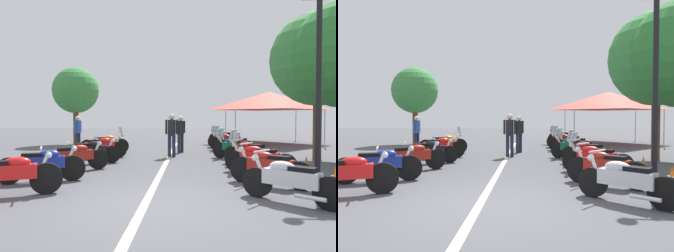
{
  "view_description": "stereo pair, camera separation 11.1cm",
  "coord_description": "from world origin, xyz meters",
  "views": [
    {
      "loc": [
        -5.98,
        -0.85,
        1.67
      ],
      "look_at": [
        6.74,
        0.0,
        1.3
      ],
      "focal_mm": 34.72,
      "sensor_mm": 36.0,
      "label": 1
    },
    {
      "loc": [
        -5.98,
        -0.96,
        1.67
      ],
      "look_at": [
        6.74,
        0.0,
        1.3
      ],
      "focal_mm": 34.72,
      "sensor_mm": 36.0,
      "label": 2
    }
  ],
  "objects": [
    {
      "name": "ground_plane",
      "position": [
        0.0,
        0.0,
        0.0
      ],
      "size": [
        80.0,
        80.0,
        0.0
      ],
      "primitive_type": "plane",
      "color": "#4C4C51"
    },
    {
      "name": "lane_centre_stripe",
      "position": [
        5.1,
        0.0,
        0.0
      ],
      "size": [
        18.71,
        0.16,
        0.01
      ],
      "primitive_type": "cube",
      "color": "beige",
      "rests_on": "ground_plane"
    },
    {
      "name": "motorcycle_left_row_0",
      "position": [
        0.48,
        2.89,
        0.47
      ],
      "size": [
        1.06,
        2.03,
        1.02
      ],
      "rotation": [
        0.0,
        0.0,
        -1.15
      ],
      "color": "black",
      "rests_on": "ground_plane"
    },
    {
      "name": "motorcycle_left_row_1",
      "position": [
        1.97,
        2.88,
        0.46
      ],
      "size": [
        1.01,
        2.06,
        1.01
      ],
      "rotation": [
        0.0,
        0.0,
        -1.19
      ],
      "color": "black",
      "rests_on": "ground_plane"
    },
    {
      "name": "motorcycle_left_row_2",
      "position": [
        3.67,
        2.67,
        0.45
      ],
      "size": [
        1.35,
        1.87,
        0.99
      ],
      "rotation": [
        0.0,
        0.0,
        -0.97
      ],
      "color": "black",
      "rests_on": "ground_plane"
    },
    {
      "name": "motorcycle_left_row_3",
      "position": [
        5.2,
        2.64,
        0.45
      ],
      "size": [
        1.01,
        2.05,
        0.99
      ],
      "rotation": [
        0.0,
        0.0,
        -1.19
      ],
      "color": "black",
      "rests_on": "ground_plane"
    },
    {
      "name": "motorcycle_left_row_4",
      "position": [
        6.67,
        2.69,
        0.46
      ],
      "size": [
        1.09,
        2.01,
        1.01
      ],
      "rotation": [
        0.0,
        0.0,
        -1.13
      ],
      "color": "black",
      "rests_on": "ground_plane"
    },
    {
      "name": "motorcycle_left_row_5",
      "position": [
        8.16,
        2.88,
        0.48
      ],
      "size": [
        1.12,
        2.01,
        1.23
      ],
      "rotation": [
        0.0,
        0.0,
        -1.11
      ],
      "color": "black",
      "rests_on": "ground_plane"
    },
    {
      "name": "motorcycle_right_row_0",
      "position": [
        0.36,
        -2.78,
        0.45
      ],
      "size": [
        1.43,
        1.65,
        0.99
      ],
      "rotation": [
        0.0,
        0.0,
        0.87
      ],
      "color": "black",
      "rests_on": "ground_plane"
    },
    {
      "name": "motorcycle_right_row_1",
      "position": [
        1.91,
        -2.77,
        0.46
      ],
      "size": [
        1.35,
        1.77,
        1.01
      ],
      "rotation": [
        0.0,
        0.0,
        0.94
      ],
      "color": "black",
      "rests_on": "ground_plane"
    },
    {
      "name": "motorcycle_right_row_2",
      "position": [
        3.54,
        -2.84,
        0.47
      ],
      "size": [
        1.15,
        1.89,
        1.21
      ],
      "rotation": [
        0.0,
        0.0,
        1.06
      ],
      "color": "black",
      "rests_on": "ground_plane"
    },
    {
      "name": "motorcycle_right_row_3",
      "position": [
        5.1,
        -2.88,
        0.47
      ],
      "size": [
        1.3,
        1.69,
        1.21
      ],
      "rotation": [
        0.0,
        0.0,
        0.93
      ],
      "color": "black",
      "rests_on": "ground_plane"
    },
    {
      "name": "motorcycle_right_row_4",
      "position": [
        6.66,
        -2.63,
        0.47
      ],
      "size": [
        1.48,
        1.75,
        1.22
      ],
      "rotation": [
        0.0,
        0.0,
        0.88
      ],
      "color": "black",
      "rests_on": "ground_plane"
    },
    {
      "name": "motorcycle_right_row_5",
      "position": [
        8.28,
        -2.85,
        0.46
      ],
      "size": [
        1.4,
        1.67,
        1.0
      ],
      "rotation": [
        0.0,
        0.0,
        0.89
      ],
      "color": "black",
      "rests_on": "ground_plane"
    },
    {
      "name": "motorcycle_right_row_6",
      "position": [
        9.72,
        -2.69,
        0.47
      ],
      "size": [
        1.29,
        1.75,
        1.22
      ],
      "rotation": [
        0.0,
        0.0,
        0.96
      ],
      "color": "black",
      "rests_on": "ground_plane"
    },
    {
      "name": "motorcycle_right_row_7",
      "position": [
        11.27,
        -2.68,
        0.46
      ],
      "size": [
        1.34,
        1.74,
        1.2
      ],
      "rotation": [
        0.0,
        0.0,
        0.93
      ],
      "color": "black",
      "rests_on": "ground_plane"
    },
    {
      "name": "motorcycle_right_row_8",
      "position": [
        12.86,
        -2.84,
        0.47
      ],
      "size": [
        1.49,
        1.73,
        1.02
      ],
      "rotation": [
        0.0,
        0.0,
        0.87
      ],
      "color": "black",
      "rests_on": "ground_plane"
    },
    {
      "name": "street_lamp_twin_globe",
      "position": [
        2.64,
        -4.17,
        3.42
      ],
      "size": [
        0.32,
        1.22,
        5.03
      ],
      "color": "black",
      "rests_on": "ground_plane"
    },
    {
      "name": "traffic_cone_1",
      "position": [
        1.25,
        -4.02,
        0.29
      ],
      "size": [
        0.36,
        0.36,
        0.61
      ],
      "color": "orange",
      "rests_on": "ground_plane"
    },
    {
      "name": "traffic_cone_2",
      "position": [
        3.1,
        -4.04,
        0.29
      ],
      "size": [
        0.36,
        0.36,
        0.61
      ],
      "color": "orange",
      "rests_on": "ground_plane"
    },
    {
      "name": "bystander_0",
      "position": [
        9.73,
        4.67,
        1.0
      ],
      "size": [
        0.51,
        0.32,
        1.71
      ],
      "rotation": [
        0.0,
        0.0,
        4.4
      ],
      "color": "#1E2338",
      "rests_on": "ground_plane"
    },
    {
      "name": "bystander_1",
      "position": [
        9.01,
        -0.43,
        1.0
      ],
      "size": [
        0.36,
        0.43,
        1.7
      ],
      "rotation": [
        0.0,
        0.0,
        0.67
      ],
      "color": "#1E2338",
      "rests_on": "ground_plane"
    },
    {
      "name": "bystander_2",
      "position": [
        7.3,
        -0.11,
        1.05
      ],
      "size": [
        0.32,
        0.53,
        1.78
      ],
      "rotation": [
        0.0,
        0.0,
        3.23
      ],
      "color": "#1E2338",
      "rests_on": "ground_plane"
    },
    {
      "name": "roadside_tree_0",
      "position": [
        13.29,
        6.04,
        3.24
      ],
      "size": [
        2.77,
        2.77,
        4.65
      ],
      "color": "brown",
      "rests_on": "ground_plane"
    },
    {
      "name": "roadside_tree_1",
      "position": [
        7.03,
        -5.82,
        3.89
      ],
      "size": [
        3.64,
        3.64,
        5.72
      ],
      "color": "brown",
      "rests_on": "ground_plane"
    },
    {
      "name": "event_tent",
      "position": [
        14.52,
        -5.77,
        2.65
      ],
      "size": [
        5.33,
        5.33,
        3.2
      ],
      "color": "#E54C3F",
      "rests_on": "ground_plane"
    }
  ]
}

